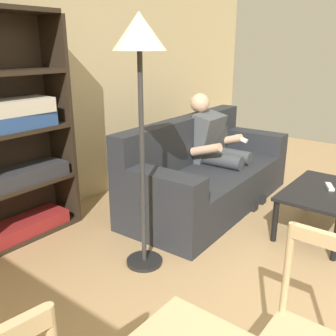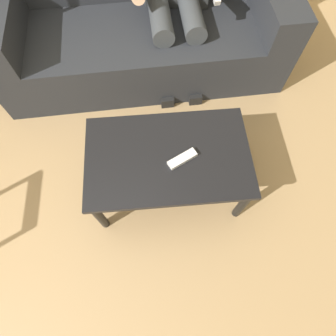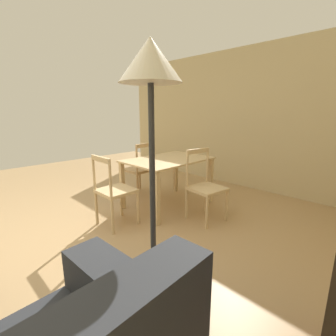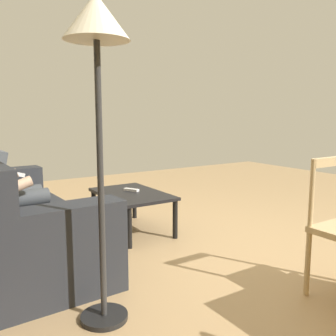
# 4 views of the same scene
# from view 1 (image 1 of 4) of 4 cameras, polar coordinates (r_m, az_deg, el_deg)

# --- Properties ---
(wall_back) EXTENTS (7.20, 0.12, 2.58)m
(wall_back) POSITION_cam_1_polar(r_m,az_deg,el_deg) (3.78, -18.53, 12.28)
(wall_back) COLOR #D1BC8C
(wall_back) RESTS_ON ground_plane
(couch) EXTENTS (2.16, 0.97, 0.90)m
(couch) POSITION_cam_1_polar(r_m,az_deg,el_deg) (3.96, 5.70, -0.97)
(couch) COLOR #282B30
(couch) RESTS_ON ground_plane
(person_lounging) EXTENTS (0.60, 0.89, 1.14)m
(person_lounging) POSITION_cam_1_polar(r_m,az_deg,el_deg) (4.10, 7.34, 3.34)
(person_lounging) COLOR #4C5156
(person_lounging) RESTS_ON ground_plane
(coffee_table) EXTENTS (0.93, 0.58, 0.41)m
(coffee_table) POSITION_cam_1_polar(r_m,az_deg,el_deg) (3.60, 22.62, -3.86)
(coffee_table) COLOR black
(coffee_table) RESTS_ON ground_plane
(tv_remote) EXTENTS (0.17, 0.12, 0.02)m
(tv_remote) POSITION_cam_1_polar(r_m,az_deg,el_deg) (3.64, 23.57, -2.64)
(tv_remote) COLOR white
(tv_remote) RESTS_ON coffee_table
(bookshelf) EXTENTS (0.97, 0.36, 1.91)m
(bookshelf) POSITION_cam_1_polar(r_m,az_deg,el_deg) (3.38, -22.65, 3.56)
(bookshelf) COLOR #2D2319
(bookshelf) RESTS_ON ground_plane
(floor_lamp) EXTENTS (0.36, 0.36, 1.84)m
(floor_lamp) POSITION_cam_1_polar(r_m,az_deg,el_deg) (2.55, -4.36, 16.49)
(floor_lamp) COLOR black
(floor_lamp) RESTS_ON ground_plane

